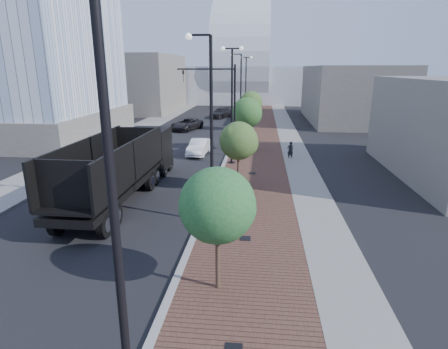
# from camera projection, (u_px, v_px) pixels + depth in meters

# --- Properties ---
(sidewalk) EXTENTS (7.00, 140.00, 0.12)m
(sidewalk) POSITION_uv_depth(u_px,v_px,m) (265.00, 129.00, 47.41)
(sidewalk) COLOR #4C2D23
(sidewalk) RESTS_ON ground
(concrete_strip) EXTENTS (2.40, 140.00, 0.13)m
(concrete_strip) POSITION_uv_depth(u_px,v_px,m) (287.00, 130.00, 47.15)
(concrete_strip) COLOR slate
(concrete_strip) RESTS_ON ground
(curb) EXTENTS (0.30, 140.00, 0.14)m
(curb) POSITION_uv_depth(u_px,v_px,m) (238.00, 129.00, 47.76)
(curb) COLOR gray
(curb) RESTS_ON ground
(west_sidewalk) EXTENTS (4.00, 140.00, 0.12)m
(west_sidewalk) POSITION_uv_depth(u_px,v_px,m) (141.00, 127.00, 49.04)
(west_sidewalk) COLOR slate
(west_sidewalk) RESTS_ON ground
(dump_truck) EXTENTS (3.05, 14.02, 3.91)m
(dump_truck) POSITION_uv_depth(u_px,v_px,m) (134.00, 163.00, 24.15)
(dump_truck) COLOR black
(dump_truck) RESTS_ON ground
(white_sedan) EXTENTS (1.75, 4.37, 1.41)m
(white_sedan) POSITION_uv_depth(u_px,v_px,m) (199.00, 147.00, 33.76)
(white_sedan) COLOR white
(white_sedan) RESTS_ON ground
(dark_car_mid) EXTENTS (4.02, 5.89, 1.50)m
(dark_car_mid) POSITION_uv_depth(u_px,v_px,m) (187.00, 124.00, 47.22)
(dark_car_mid) COLOR black
(dark_car_mid) RESTS_ON ground
(dark_car_far) EXTENTS (3.92, 5.69, 1.53)m
(dark_car_far) POSITION_uv_depth(u_px,v_px,m) (221.00, 113.00, 58.91)
(dark_car_far) COLOR black
(dark_car_far) RESTS_ON ground
(pedestrian) EXTENTS (0.66, 0.55, 1.56)m
(pedestrian) POSITION_uv_depth(u_px,v_px,m) (290.00, 150.00, 32.05)
(pedestrian) COLOR black
(pedestrian) RESTS_ON ground
(streetlight_0) EXTENTS (1.72, 0.56, 9.28)m
(streetlight_0) POSITION_uv_depth(u_px,v_px,m) (116.00, 243.00, 6.25)
(streetlight_0) COLOR black
(streetlight_0) RESTS_ON ground
(streetlight_1) EXTENTS (1.44, 0.56, 9.21)m
(streetlight_1) POSITION_uv_depth(u_px,v_px,m) (209.00, 139.00, 17.86)
(streetlight_1) COLOR black
(streetlight_1) RESTS_ON ground
(streetlight_2) EXTENTS (1.72, 0.56, 9.28)m
(streetlight_2) POSITION_uv_depth(u_px,v_px,m) (232.00, 105.00, 29.18)
(streetlight_2) COLOR black
(streetlight_2) RESTS_ON ground
(streetlight_3) EXTENTS (1.44, 0.56, 9.21)m
(streetlight_3) POSITION_uv_depth(u_px,v_px,m) (240.00, 99.00, 40.79)
(streetlight_3) COLOR black
(streetlight_3) RESTS_ON ground
(streetlight_4) EXTENTS (1.72, 0.56, 9.28)m
(streetlight_4) POSITION_uv_depth(u_px,v_px,m) (246.00, 89.00, 52.10)
(streetlight_4) COLOR black
(streetlight_4) RESTS_ON ground
(traffic_mast) EXTENTS (5.09, 0.20, 8.00)m
(traffic_mast) POSITION_uv_depth(u_px,v_px,m) (224.00, 100.00, 32.09)
(traffic_mast) COLOR black
(traffic_mast) RESTS_ON ground
(tree_0) EXTENTS (2.63, 2.62, 4.56)m
(tree_0) POSITION_uv_depth(u_px,v_px,m) (219.00, 205.00, 12.34)
(tree_0) COLOR #382619
(tree_0) RESTS_ON ground
(tree_1) EXTENTS (2.44, 2.39, 4.53)m
(tree_1) POSITION_uv_depth(u_px,v_px,m) (239.00, 141.00, 22.83)
(tree_1) COLOR #382619
(tree_1) RESTS_ON ground
(tree_2) EXTENTS (2.84, 2.84, 5.10)m
(tree_2) POSITION_uv_depth(u_px,v_px,m) (247.00, 113.00, 34.20)
(tree_2) COLOR #382619
(tree_2) RESTS_ON ground
(tree_3) EXTENTS (2.74, 2.74, 4.98)m
(tree_3) POSITION_uv_depth(u_px,v_px,m) (251.00, 102.00, 45.68)
(tree_3) COLOR #382619
(tree_3) RESTS_ON ground
(tower_podium) EXTENTS (19.00, 19.00, 3.00)m
(tower_podium) POSITION_uv_depth(u_px,v_px,m) (25.00, 124.00, 42.08)
(tower_podium) COLOR #5F5C56
(tower_podium) RESTS_ON ground
(convention_center) EXTENTS (50.00, 30.00, 50.00)m
(convention_center) POSITION_uv_depth(u_px,v_px,m) (242.00, 75.00, 89.29)
(convention_center) COLOR #B3B7BE
(convention_center) RESTS_ON ground
(commercial_block_nw) EXTENTS (14.00, 20.00, 10.00)m
(commercial_block_nw) POSITION_uv_depth(u_px,v_px,m) (137.00, 83.00, 67.46)
(commercial_block_nw) COLOR slate
(commercial_block_nw) RESTS_ON ground
(commercial_block_ne) EXTENTS (12.00, 22.00, 8.00)m
(commercial_block_ne) POSITION_uv_depth(u_px,v_px,m) (350.00, 94.00, 54.64)
(commercial_block_ne) COLOR #5E5B55
(commercial_block_ne) RESTS_ON ground
(utility_cover_0) EXTENTS (0.50, 0.50, 0.02)m
(utility_cover_0) POSITION_uv_depth(u_px,v_px,m) (233.00, 349.00, 10.25)
(utility_cover_0) COLOR black
(utility_cover_0) RESTS_ON sidewalk
(utility_cover_1) EXTENTS (0.50, 0.50, 0.02)m
(utility_cover_1) POSITION_uv_depth(u_px,v_px,m) (245.00, 238.00, 16.93)
(utility_cover_1) COLOR black
(utility_cover_1) RESTS_ON sidewalk
(utility_cover_2) EXTENTS (0.50, 0.50, 0.02)m
(utility_cover_2) POSITION_uv_depth(u_px,v_px,m) (252.00, 173.00, 27.44)
(utility_cover_2) COLOR black
(utility_cover_2) RESTS_ON sidewalk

